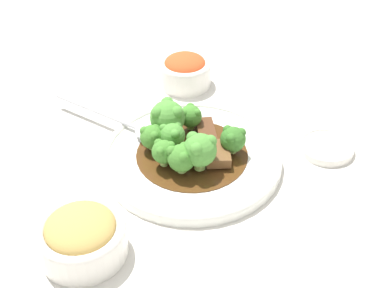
# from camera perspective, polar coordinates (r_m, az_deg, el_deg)

# --- Properties ---
(ground_plane) EXTENTS (4.00, 4.00, 0.00)m
(ground_plane) POSITION_cam_1_polar(r_m,az_deg,el_deg) (0.80, 0.00, -1.90)
(ground_plane) COLOR silver
(main_plate) EXTENTS (0.27, 0.27, 0.02)m
(main_plate) POSITION_cam_1_polar(r_m,az_deg,el_deg) (0.79, 0.00, -1.35)
(main_plate) COLOR white
(main_plate) RESTS_ON ground_plane
(beef_strip_0) EXTENTS (0.04, 0.05, 0.01)m
(beef_strip_0) POSITION_cam_1_polar(r_m,az_deg,el_deg) (0.78, -0.64, -0.88)
(beef_strip_0) COLOR #56331E
(beef_strip_0) RESTS_ON main_plate
(beef_strip_1) EXTENTS (0.06, 0.05, 0.01)m
(beef_strip_1) POSITION_cam_1_polar(r_m,az_deg,el_deg) (0.77, 2.65, -1.25)
(beef_strip_1) COLOR brown
(beef_strip_1) RESTS_ON main_plate
(beef_strip_2) EXTENTS (0.08, 0.06, 0.01)m
(beef_strip_2) POSITION_cam_1_polar(r_m,az_deg,el_deg) (0.81, 1.57, 1.07)
(beef_strip_2) COLOR #56331E
(beef_strip_2) RESTS_ON main_plate
(broccoli_floret_0) EXTENTS (0.04, 0.04, 0.04)m
(broccoli_floret_0) POSITION_cam_1_polar(r_m,az_deg,el_deg) (0.77, 4.40, 0.56)
(broccoli_floret_0) COLOR #8EB756
(broccoli_floret_0) RESTS_ON main_plate
(broccoli_floret_1) EXTENTS (0.04, 0.04, 0.04)m
(broccoli_floret_1) POSITION_cam_1_polar(r_m,az_deg,el_deg) (0.74, -1.24, -1.42)
(broccoli_floret_1) COLOR #8EB756
(broccoli_floret_1) RESTS_ON main_plate
(broccoli_floret_2) EXTENTS (0.03, 0.03, 0.04)m
(broccoli_floret_2) POSITION_cam_1_polar(r_m,az_deg,el_deg) (0.82, -0.15, 3.04)
(broccoli_floret_2) COLOR #8EB756
(broccoli_floret_2) RESTS_ON main_plate
(broccoli_floret_3) EXTENTS (0.03, 0.03, 0.04)m
(broccoli_floret_3) POSITION_cam_1_polar(r_m,az_deg,el_deg) (0.75, -3.06, -0.79)
(broccoli_floret_3) COLOR #8EB756
(broccoli_floret_3) RESTS_ON main_plate
(broccoli_floret_4) EXTENTS (0.04, 0.04, 0.04)m
(broccoli_floret_4) POSITION_cam_1_polar(r_m,az_deg,el_deg) (0.78, -2.14, 0.99)
(broccoli_floret_4) COLOR #8EB756
(broccoli_floret_4) RESTS_ON main_plate
(broccoli_floret_5) EXTENTS (0.05, 0.05, 0.06)m
(broccoli_floret_5) POSITION_cam_1_polar(r_m,az_deg,el_deg) (0.80, -2.63, 2.91)
(broccoli_floret_5) COLOR #7FA84C
(broccoli_floret_5) RESTS_ON main_plate
(broccoli_floret_6) EXTENTS (0.05, 0.05, 0.06)m
(broccoli_floret_6) POSITION_cam_1_polar(r_m,az_deg,el_deg) (0.74, 0.84, -0.59)
(broccoli_floret_6) COLOR #7FA84C
(broccoli_floret_6) RESTS_ON main_plate
(broccoli_floret_7) EXTENTS (0.04, 0.04, 0.04)m
(broccoli_floret_7) POSITION_cam_1_polar(r_m,az_deg,el_deg) (0.78, -4.28, 0.82)
(broccoli_floret_7) COLOR #8EB756
(broccoli_floret_7) RESTS_ON main_plate
(serving_spoon) EXTENTS (0.08, 0.23, 0.01)m
(serving_spoon) POSITION_cam_1_polar(r_m,az_deg,el_deg) (0.82, -5.00, 1.53)
(serving_spoon) COLOR silver
(serving_spoon) RESTS_ON main_plate
(side_bowl_kimchi) EXTENTS (0.09, 0.09, 0.06)m
(side_bowl_kimchi) POSITION_cam_1_polar(r_m,az_deg,el_deg) (0.96, -0.75, 7.86)
(side_bowl_kimchi) COLOR white
(side_bowl_kimchi) RESTS_ON ground_plane
(side_bowl_appetizer) EXTENTS (0.11, 0.11, 0.06)m
(side_bowl_appetizer) POSITION_cam_1_polar(r_m,az_deg,el_deg) (0.67, -11.69, -9.58)
(side_bowl_appetizer) COLOR white
(side_bowl_appetizer) RESTS_ON ground_plane
(sauce_dish) EXTENTS (0.08, 0.08, 0.01)m
(sauce_dish) POSITION_cam_1_polar(r_m,az_deg,el_deg) (0.84, 14.16, -0.27)
(sauce_dish) COLOR white
(sauce_dish) RESTS_ON ground_plane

